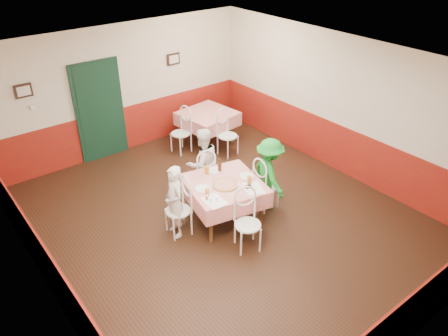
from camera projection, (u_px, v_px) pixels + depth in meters
floor at (222, 219)px, 7.78m from camera, size 7.00×7.00×0.00m
ceiling at (222, 65)px, 6.37m from camera, size 7.00×7.00×0.00m
back_wall at (123, 90)px, 9.45m from camera, size 6.00×0.10×2.80m
front_wall at (421, 269)px, 4.70m from camera, size 6.00×0.10×2.80m
left_wall at (34, 218)px, 5.48m from camera, size 0.10×7.00×2.80m
right_wall at (341, 106)px, 8.67m from camera, size 0.10×7.00×2.80m
wainscot_back at (128, 128)px, 9.90m from camera, size 6.00×0.03×1.00m
wainscot_front at (402, 325)px, 5.17m from camera, size 6.00×0.03×1.00m
wainscot_left at (49, 271)px, 5.94m from camera, size 0.03×7.00×1.00m
wainscot_right at (334, 146)px, 9.12m from camera, size 0.03×7.00×1.00m
door at (100, 112)px, 9.27m from camera, size 0.96×0.06×2.10m
picture_left at (23, 91)px, 8.12m from camera, size 0.32×0.03×0.26m
picture_right at (174, 59)px, 9.88m from camera, size 0.32×0.03×0.26m
thermostat at (33, 107)px, 8.35m from camera, size 0.10×0.03×0.10m
main_table at (224, 201)px, 7.59m from camera, size 1.44×1.44×0.77m
second_table at (208, 128)px, 10.19m from camera, size 1.24×1.24×0.77m
chair_left at (178, 211)px, 7.23m from camera, size 0.48×0.48×0.90m
chair_right at (266, 186)px, 7.88m from camera, size 0.43×0.43×0.90m
chair_far at (204, 175)px, 8.21m from camera, size 0.53×0.53×0.90m
chair_near at (248, 225)px, 6.90m from camera, size 0.55×0.55×0.90m
chair_second_a at (181, 134)px, 9.75m from camera, size 0.47×0.47×0.90m
chair_second_b at (228, 136)px, 9.64m from camera, size 0.47×0.47×0.90m
pizza at (225, 184)px, 7.33m from camera, size 0.53×0.53×0.03m
plate_left at (202, 189)px, 7.23m from camera, size 0.30×0.30×0.01m
plate_right at (246, 176)px, 7.58m from camera, size 0.30×0.30×0.01m
plate_far at (214, 170)px, 7.74m from camera, size 0.30×0.30×0.01m
glass_a at (207, 192)px, 7.03m from camera, size 0.08×0.08×0.12m
glass_b at (249, 180)px, 7.34m from camera, size 0.09×0.09×0.14m
glass_c at (207, 170)px, 7.63m from camera, size 0.09×0.09×0.14m
beer_bottle at (220, 165)px, 7.66m from camera, size 0.08×0.08×0.24m
shaker_a at (211, 200)px, 6.87m from camera, size 0.04×0.04×0.09m
shaker_b at (216, 199)px, 6.90m from camera, size 0.04×0.04×0.09m
shaker_c at (207, 198)px, 6.93m from camera, size 0.04×0.04×0.09m
menu_left at (214, 201)px, 6.93m from camera, size 0.33×0.42×0.00m
menu_right at (253, 188)px, 7.25m from camera, size 0.44×0.49×0.00m
wallet at (248, 187)px, 7.27m from camera, size 0.13×0.11×0.02m
diner_left at (175, 202)px, 7.11m from camera, size 0.38×0.51×1.29m
diner_far at (203, 163)px, 8.13m from camera, size 0.70×0.56×1.37m
diner_right at (269, 174)px, 7.78m from camera, size 0.73×0.99×1.37m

